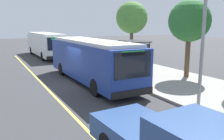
{
  "coord_description": "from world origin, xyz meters",
  "views": [
    {
      "loc": [
        15.05,
        -5.31,
        3.98
      ],
      "look_at": [
        2.64,
        1.2,
        1.3
      ],
      "focal_mm": 38.18,
      "sensor_mm": 36.0,
      "label": 1
    }
  ],
  "objects_px": {
    "transit_bus_second": "(45,44)",
    "waiting_bench": "(137,64)",
    "route_sign_post": "(129,54)",
    "transit_bus_main": "(91,59)"
  },
  "relations": [
    {
      "from": "transit_bus_second",
      "to": "waiting_bench",
      "type": "height_order",
      "value": "transit_bus_second"
    },
    {
      "from": "waiting_bench",
      "to": "route_sign_post",
      "type": "relative_size",
      "value": 0.57
    },
    {
      "from": "transit_bus_main",
      "to": "transit_bus_second",
      "type": "distance_m",
      "value": 15.36
    },
    {
      "from": "transit_bus_second",
      "to": "route_sign_post",
      "type": "bearing_deg",
      "value": 7.76
    },
    {
      "from": "waiting_bench",
      "to": "route_sign_post",
      "type": "distance_m",
      "value": 4.14
    },
    {
      "from": "transit_bus_main",
      "to": "route_sign_post",
      "type": "bearing_deg",
      "value": 66.54
    },
    {
      "from": "transit_bus_second",
      "to": "route_sign_post",
      "type": "xyz_separation_m",
      "value": [
        16.43,
        2.24,
        0.34
      ]
    },
    {
      "from": "waiting_bench",
      "to": "route_sign_post",
      "type": "xyz_separation_m",
      "value": [
        2.93,
        -2.6,
        1.32
      ]
    },
    {
      "from": "transit_bus_second",
      "to": "waiting_bench",
      "type": "xyz_separation_m",
      "value": [
        13.5,
        4.84,
        -0.98
      ]
    },
    {
      "from": "transit_bus_main",
      "to": "waiting_bench",
      "type": "relative_size",
      "value": 6.67
    }
  ]
}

